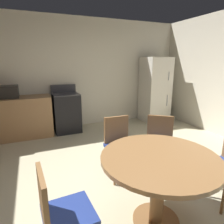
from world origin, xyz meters
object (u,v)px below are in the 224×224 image
object	(u,v)px
refrigerator	(155,90)
dining_table	(159,171)
chair_west	(60,212)
microwave	(7,92)
chair_north	(119,143)
oven_range	(67,112)
chair_northeast	(159,142)

from	to	relation	value
refrigerator	dining_table	distance (m)	3.76
dining_table	chair_west	bearing A→B (deg)	-176.36
microwave	chair_west	xyz separation A→B (m)	(0.60, -3.23, -0.53)
refrigerator	chair_north	world-z (taller)	refrigerator
chair_west	chair_north	distance (m)	1.44
microwave	chair_west	world-z (taller)	microwave
refrigerator	dining_table	bearing A→B (deg)	-123.74
dining_table	chair_north	distance (m)	0.98
dining_table	microwave	bearing A→B (deg)	116.36
oven_range	microwave	distance (m)	1.33
oven_range	refrigerator	xyz separation A→B (m)	(2.45, -0.05, 0.41)
refrigerator	oven_range	bearing A→B (deg)	178.75
microwave	dining_table	world-z (taller)	microwave
refrigerator	chair_north	size ratio (longest dim) A/B	2.02
dining_table	refrigerator	bearing A→B (deg)	56.26
microwave	chair_west	distance (m)	3.33
oven_range	chair_west	world-z (taller)	oven_range
chair_north	microwave	bearing A→B (deg)	-143.19
chair_west	oven_range	bearing A→B (deg)	75.73
refrigerator	dining_table	xyz separation A→B (m)	(-2.09, -3.12, -0.28)
microwave	refrigerator	bearing A→B (deg)	-0.79
oven_range	chair_northeast	xyz separation A→B (m)	(0.95, -2.39, 0.03)
refrigerator	chair_northeast	bearing A→B (deg)	-122.84
microwave	chair_northeast	size ratio (longest dim) A/B	0.51
chair_northeast	dining_table	bearing A→B (deg)	0.00
chair_northeast	chair_west	bearing A→B (deg)	-25.02
microwave	chair_west	size ratio (longest dim) A/B	0.51
oven_range	chair_west	bearing A→B (deg)	-100.63
chair_northeast	refrigerator	bearing A→B (deg)	-176.53
dining_table	chair_west	world-z (taller)	chair_west
refrigerator	chair_north	bearing A→B (deg)	-133.98
chair_north	chair_west	bearing A→B (deg)	-42.72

